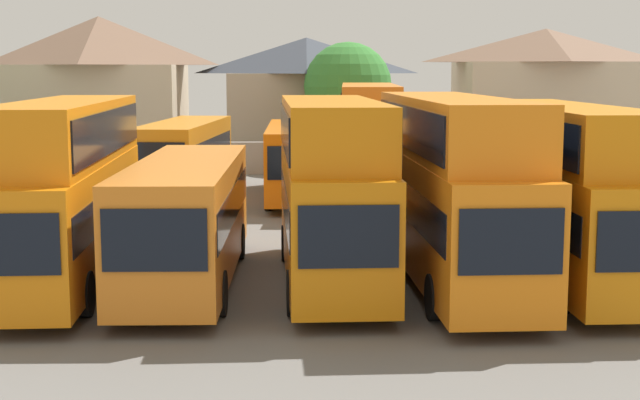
% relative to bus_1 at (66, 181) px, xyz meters
% --- Properties ---
extents(ground, '(140.00, 140.00, 0.00)m').
position_rel_bus_1_xyz_m(ground, '(6.99, 17.95, -2.80)').
color(ground, slate).
extents(depot_boundary_wall, '(56.00, 0.50, 1.80)m').
position_rel_bus_1_xyz_m(depot_boundary_wall, '(6.99, 25.92, -1.90)').
color(depot_boundary_wall, gray).
rests_on(depot_boundary_wall, ground).
extents(bus_1, '(3.02, 11.76, 4.98)m').
position_rel_bus_1_xyz_m(bus_1, '(0.00, 0.00, 0.00)').
color(bus_1, orange).
rests_on(bus_1, ground).
extents(bus_2, '(2.66, 10.68, 3.38)m').
position_rel_bus_1_xyz_m(bus_2, '(3.31, -0.36, -0.87)').
color(bus_2, orange).
rests_on(bus_2, ground).
extents(bus_3, '(2.94, 10.25, 5.00)m').
position_rel_bus_1_xyz_m(bus_3, '(7.23, -0.34, 0.01)').
color(bus_3, orange).
rests_on(bus_3, ground).
extents(bus_4, '(3.02, 11.90, 5.09)m').
position_rel_bus_1_xyz_m(bus_4, '(10.53, -0.30, 0.06)').
color(bus_4, orange).
rests_on(bus_4, ground).
extents(bus_5, '(2.99, 11.46, 4.85)m').
position_rel_bus_1_xyz_m(bus_5, '(13.67, 0.00, -0.07)').
color(bus_5, orange).
rests_on(bus_5, ground).
extents(bus_6, '(3.30, 10.87, 3.50)m').
position_rel_bus_1_xyz_m(bus_6, '(1.17, 15.95, -0.80)').
color(bus_6, orange).
rests_on(bus_6, ground).
extents(bus_7, '(2.66, 10.74, 3.31)m').
position_rel_bus_1_xyz_m(bus_7, '(6.16, 16.05, -0.91)').
color(bus_7, orange).
rests_on(bus_7, ground).
extents(bus_8, '(2.97, 12.14, 5.15)m').
position_rel_bus_1_xyz_m(bus_8, '(9.39, 15.79, 0.09)').
color(bus_8, orange).
rests_on(bus_8, ground).
extents(bus_9, '(3.16, 11.12, 3.47)m').
position_rel_bus_1_xyz_m(bus_9, '(12.29, 15.89, -0.82)').
color(bus_9, orange).
rests_on(bus_9, ground).
extents(house_terrace_left, '(10.52, 8.10, 9.06)m').
position_rel_bus_1_xyz_m(house_terrace_left, '(-6.22, 32.82, 1.83)').
color(house_terrace_left, '#C6B293').
rests_on(house_terrace_left, ground).
extents(house_terrace_centre, '(9.97, 6.96, 7.77)m').
position_rel_bus_1_xyz_m(house_terrace_centre, '(6.67, 32.86, 1.16)').
color(house_terrace_centre, tan).
rests_on(house_terrace_centre, ground).
extents(house_terrace_right, '(11.02, 8.11, 8.31)m').
position_rel_bus_1_xyz_m(house_terrace_right, '(21.58, 32.45, 1.43)').
color(house_terrace_right, '#C6B293').
rests_on(house_terrace_right, ground).
extents(tree_left_of_lot, '(5.11, 5.11, 7.39)m').
position_rel_bus_1_xyz_m(tree_left_of_lot, '(9.06, 28.42, 2.02)').
color(tree_left_of_lot, brown).
rests_on(tree_left_of_lot, ground).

